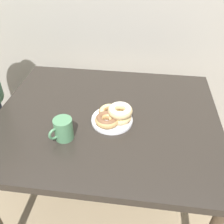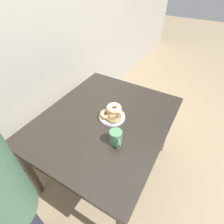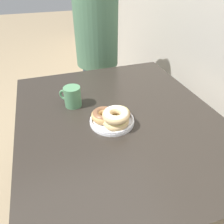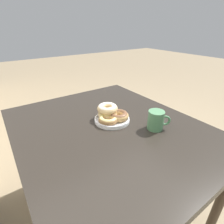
{
  "view_description": "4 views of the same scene",
  "coord_description": "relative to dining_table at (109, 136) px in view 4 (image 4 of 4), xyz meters",
  "views": [
    {
      "loc": [
        0.16,
        -0.63,
        1.54
      ],
      "look_at": [
        0.03,
        0.34,
        0.79
      ],
      "focal_mm": 40.0,
      "sensor_mm": 36.0,
      "label": 1
    },
    {
      "loc": [
        -0.85,
        -0.18,
        1.69
      ],
      "look_at": [
        0.03,
        0.34,
        0.79
      ],
      "focal_mm": 28.0,
      "sensor_mm": 36.0,
      "label": 2
    },
    {
      "loc": [
        0.81,
        0.08,
        1.36
      ],
      "look_at": [
        0.03,
        0.34,
        0.79
      ],
      "focal_mm": 35.0,
      "sensor_mm": 36.0,
      "label": 3
    },
    {
      "loc": [
        -0.71,
        0.85,
        1.25
      ],
      "look_at": [
        0.03,
        0.34,
        0.79
      ],
      "focal_mm": 28.0,
      "sensor_mm": 36.0,
      "label": 4
    }
  ],
  "objects": [
    {
      "name": "donut_plate",
      "position": [
        0.04,
        -0.05,
        0.11
      ],
      "size": [
        0.22,
        0.22,
        0.09
      ],
      "color": "white",
      "rests_on": "dining_table"
    },
    {
      "name": "dining_table",
      "position": [
        0.0,
        0.0,
        0.0
      ],
      "size": [
        1.16,
        0.97,
        0.73
      ],
      "color": "#28231E",
      "rests_on": "ground_plane"
    },
    {
      "name": "ground_plane",
      "position": [
        0.0,
        -0.38,
        -0.66
      ],
      "size": [
        14.0,
        14.0,
        0.0
      ],
      "primitive_type": "plane",
      "color": "#937F60"
    },
    {
      "name": "coffee_mug",
      "position": [
        -0.17,
        -0.2,
        0.12
      ],
      "size": [
        0.1,
        0.11,
        0.11
      ],
      "color": "#4C7F56",
      "rests_on": "dining_table"
    }
  ]
}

